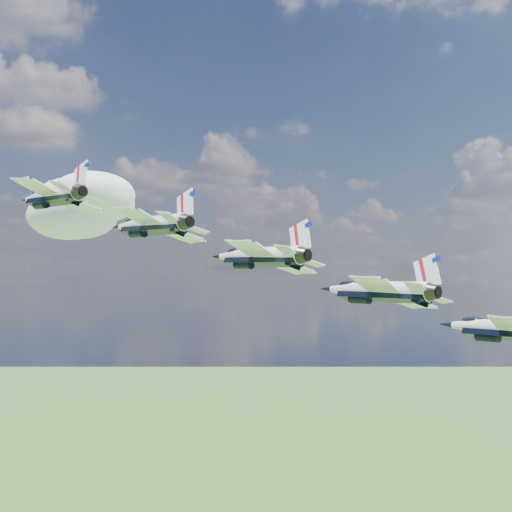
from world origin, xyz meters
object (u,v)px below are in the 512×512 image
jet_2 (256,256)px  jet_4 (505,328)px  jet_1 (148,225)px  jet_3 (374,290)px  jet_0 (50,196)px

jet_2 → jet_4: size_ratio=1.00×
jet_1 → jet_2: bearing=-60.1°
jet_3 → jet_4: (9.11, -8.77, -3.59)m
jet_0 → jet_4: size_ratio=1.00×
jet_1 → jet_3: bearing=-60.1°
jet_0 → jet_1: (9.11, -8.77, -3.59)m
jet_3 → jet_1: bearing=119.9°
jet_4 → jet_0: bearing=119.9°
jet_0 → jet_3: 39.44m
jet_1 → jet_2: size_ratio=1.00×
jet_1 → jet_2: (9.11, -8.77, -3.59)m
jet_0 → jet_2: (18.21, -17.55, -7.18)m
jet_2 → jet_3: bearing=-60.1°
jet_2 → jet_4: 26.29m
jet_0 → jet_2: bearing=-60.1°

